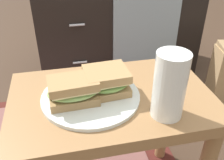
{
  "coord_description": "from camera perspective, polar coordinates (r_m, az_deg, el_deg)",
  "views": [
    {
      "loc": [
        -0.12,
        -0.56,
        0.87
      ],
      "look_at": [
        0.0,
        0.0,
        0.51
      ],
      "focal_mm": 40.86,
      "sensor_mm": 36.0,
      "label": 1
    }
  ],
  "objects": [
    {
      "name": "sandwich_back",
      "position": [
        0.69,
        -1.28,
        -0.2
      ],
      "size": [
        0.13,
        0.12,
        0.07
      ],
      "color": "#9E7A4C",
      "rests_on": "plate"
    },
    {
      "name": "area_rug",
      "position": [
        1.27,
        -18.51,
        -13.01
      ],
      "size": [
        1.25,
        0.69,
        0.01
      ],
      "color": "#4C1E19",
      "rests_on": "ground"
    },
    {
      "name": "tv_cabinet",
      "position": [
        1.65,
        1.02,
        11.78
      ],
      "size": [
        0.96,
        0.46,
        0.58
      ],
      "color": "black",
      "rests_on": "ground"
    },
    {
      "name": "plate",
      "position": [
        0.69,
        -4.74,
        -3.85
      ],
      "size": [
        0.27,
        0.27,
        0.01
      ],
      "primitive_type": "cylinder",
      "color": "silver",
      "rests_on": "side_table"
    },
    {
      "name": "beer_glass",
      "position": [
        0.61,
        12.72,
        -1.63
      ],
      "size": [
        0.08,
        0.08,
        0.17
      ],
      "color": "silver",
      "rests_on": "side_table"
    },
    {
      "name": "sandwich_front",
      "position": [
        0.66,
        -8.64,
        -2.3
      ],
      "size": [
        0.14,
        0.09,
        0.07
      ],
      "color": "#9E7A4C",
      "rests_on": "plate"
    },
    {
      "name": "side_table",
      "position": [
        0.76,
        -0.07,
        -8.98
      ],
      "size": [
        0.56,
        0.36,
        0.46
      ],
      "color": "olive",
      "rests_on": "ground"
    }
  ]
}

